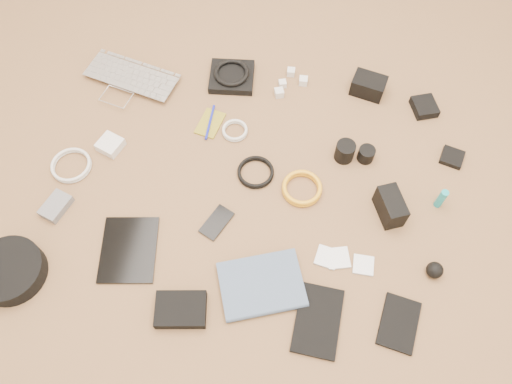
% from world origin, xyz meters
% --- Properties ---
extents(laptop, '(0.40, 0.32, 0.03)m').
position_xyz_m(laptop, '(-0.51, 0.33, 0.01)').
color(laptop, silver).
rests_on(laptop, ground).
extents(headphone_pouch, '(0.18, 0.17, 0.03)m').
position_xyz_m(headphone_pouch, '(-0.12, 0.44, 0.01)').
color(headphone_pouch, black).
rests_on(headphone_pouch, ground).
extents(headphones, '(0.13, 0.13, 0.02)m').
position_xyz_m(headphones, '(-0.12, 0.44, 0.04)').
color(headphones, black).
rests_on(headphones, headphone_pouch).
extents(charger_a, '(0.03, 0.03, 0.03)m').
position_xyz_m(charger_a, '(0.10, 0.51, 0.01)').
color(charger_a, silver).
rests_on(charger_a, ground).
extents(charger_b, '(0.03, 0.03, 0.03)m').
position_xyz_m(charger_b, '(0.07, 0.44, 0.01)').
color(charger_b, silver).
rests_on(charger_b, ground).
extents(charger_c, '(0.03, 0.03, 0.03)m').
position_xyz_m(charger_c, '(0.15, 0.47, 0.01)').
color(charger_c, silver).
rests_on(charger_c, ground).
extents(charger_d, '(0.04, 0.04, 0.03)m').
position_xyz_m(charger_d, '(0.07, 0.40, 0.01)').
color(charger_d, silver).
rests_on(charger_d, ground).
extents(dslr_camera, '(0.14, 0.11, 0.07)m').
position_xyz_m(dslr_camera, '(0.39, 0.47, 0.03)').
color(dslr_camera, black).
rests_on(dslr_camera, ground).
extents(lens_pouch, '(0.11, 0.11, 0.03)m').
position_xyz_m(lens_pouch, '(0.60, 0.42, 0.02)').
color(lens_pouch, black).
rests_on(lens_pouch, ground).
extents(notebook_olive, '(0.10, 0.13, 0.01)m').
position_xyz_m(notebook_olive, '(-0.16, 0.23, 0.00)').
color(notebook_olive, olive).
rests_on(notebook_olive, ground).
extents(pen_blue, '(0.01, 0.15, 0.01)m').
position_xyz_m(pen_blue, '(-0.16, 0.23, 0.01)').
color(pen_blue, '#161DB3').
rests_on(pen_blue, notebook_olive).
extents(cable_white_a, '(0.11, 0.11, 0.01)m').
position_xyz_m(cable_white_a, '(-0.07, 0.20, 0.01)').
color(cable_white_a, silver).
rests_on(cable_white_a, ground).
extents(lens_a, '(0.07, 0.07, 0.07)m').
position_xyz_m(lens_a, '(0.33, 0.16, 0.04)').
color(lens_a, black).
rests_on(lens_a, ground).
extents(lens_b, '(0.07, 0.07, 0.05)m').
position_xyz_m(lens_b, '(0.40, 0.17, 0.03)').
color(lens_b, black).
rests_on(lens_b, ground).
extents(card_reader, '(0.09, 0.09, 0.02)m').
position_xyz_m(card_reader, '(0.70, 0.22, 0.01)').
color(card_reader, black).
rests_on(card_reader, ground).
extents(power_brick, '(0.10, 0.10, 0.03)m').
position_xyz_m(power_brick, '(-0.48, 0.07, 0.02)').
color(power_brick, silver).
rests_on(power_brick, ground).
extents(cable_white_b, '(0.15, 0.15, 0.01)m').
position_xyz_m(cable_white_b, '(-0.59, -0.03, 0.01)').
color(cable_white_b, silver).
rests_on(cable_white_b, ground).
extents(cable_black, '(0.13, 0.13, 0.01)m').
position_xyz_m(cable_black, '(0.04, 0.04, 0.01)').
color(cable_black, black).
rests_on(cable_black, ground).
extents(cable_yellow, '(0.16, 0.16, 0.02)m').
position_xyz_m(cable_yellow, '(0.20, 0.01, 0.01)').
color(cable_yellow, orange).
rests_on(cable_yellow, ground).
extents(flash, '(0.11, 0.13, 0.09)m').
position_xyz_m(flash, '(0.49, -0.03, 0.04)').
color(flash, black).
rests_on(flash, ground).
extents(lens_cleaner, '(0.03, 0.03, 0.08)m').
position_xyz_m(lens_cleaner, '(0.65, 0.03, 0.04)').
color(lens_cleaner, teal).
rests_on(lens_cleaner, ground).
extents(battery_charger, '(0.09, 0.12, 0.03)m').
position_xyz_m(battery_charger, '(-0.59, -0.19, 0.01)').
color(battery_charger, slate).
rests_on(battery_charger, ground).
extents(tablet, '(0.21, 0.25, 0.01)m').
position_xyz_m(tablet, '(-0.31, -0.30, 0.00)').
color(tablet, black).
rests_on(tablet, ground).
extents(phone, '(0.10, 0.13, 0.01)m').
position_xyz_m(phone, '(-0.06, -0.16, 0.00)').
color(phone, black).
rests_on(phone, ground).
extents(filter_case_left, '(0.08, 0.08, 0.01)m').
position_xyz_m(filter_case_left, '(0.30, -0.22, 0.00)').
color(filter_case_left, silver).
rests_on(filter_case_left, ground).
extents(filter_case_mid, '(0.09, 0.09, 0.01)m').
position_xyz_m(filter_case_mid, '(0.34, -0.22, 0.00)').
color(filter_case_mid, silver).
rests_on(filter_case_mid, ground).
extents(filter_case_right, '(0.06, 0.06, 0.01)m').
position_xyz_m(filter_case_right, '(0.42, -0.23, 0.00)').
color(filter_case_right, silver).
rests_on(filter_case_right, ground).
extents(air_blower, '(0.07, 0.07, 0.05)m').
position_xyz_m(air_blower, '(0.63, -0.22, 0.03)').
color(air_blower, black).
rests_on(air_blower, ground).
extents(headphone_case, '(0.26, 0.26, 0.06)m').
position_xyz_m(headphone_case, '(-0.64, -0.43, 0.03)').
color(headphone_case, black).
rests_on(headphone_case, ground).
extents(drive_case, '(0.16, 0.13, 0.04)m').
position_xyz_m(drive_case, '(-0.10, -0.46, 0.02)').
color(drive_case, black).
rests_on(drive_case, ground).
extents(paperback, '(0.30, 0.26, 0.02)m').
position_xyz_m(paperback, '(0.15, -0.43, 0.01)').
color(paperback, '#41536F').
rests_on(paperback, ground).
extents(notebook_black_a, '(0.14, 0.21, 0.01)m').
position_xyz_m(notebook_black_a, '(0.30, -0.42, 0.01)').
color(notebook_black_a, black).
rests_on(notebook_black_a, ground).
extents(notebook_black_b, '(0.13, 0.17, 0.01)m').
position_xyz_m(notebook_black_b, '(0.53, -0.39, 0.01)').
color(notebook_black_b, black).
rests_on(notebook_black_b, ground).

